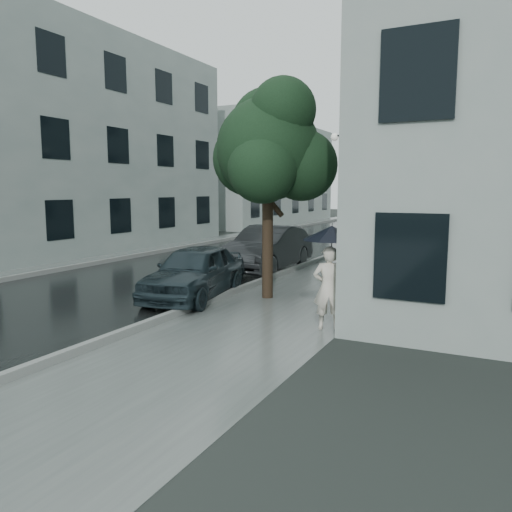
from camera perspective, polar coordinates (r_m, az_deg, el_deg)
The scene contains 14 objects.
ground at distance 9.01m, azimuth -6.45°, elevation -10.13°, with size 120.00×120.00×0.00m, color black.
sidewalk at distance 19.89m, azimuth 13.30°, elevation -0.48°, with size 3.50×60.00×0.01m, color slate.
kerb_near at distance 20.36m, azimuth 8.31°, elevation 0.03°, with size 0.15×60.00×0.15m, color slate.
asphalt_road at distance 21.71m, azimuth -0.50°, elevation 0.39°, with size 6.85×60.00×0.00m, color black.
kerb_far at distance 23.48m, azimuth -8.14°, elevation 1.04°, with size 0.15×60.00×0.15m, color slate.
sidewalk_far at distance 24.02m, azimuth -9.95°, elevation 0.98°, with size 1.70×60.00×0.01m, color #4C5451.
building_far_a at distance 23.99m, azimuth -24.55°, elevation 11.76°, with size 7.02×20.00×9.50m.
building_far_b at distance 41.54m, azimuth 0.06°, elevation 9.38°, with size 7.02×18.00×8.00m.
pedestrian at distance 9.85m, azimuth 8.28°, elevation -3.63°, with size 0.60×0.39×1.65m, color beige.
umbrella at distance 9.73m, azimuth 8.67°, elevation 2.62°, with size 1.30×1.30×1.16m.
street_tree at distance 12.59m, azimuth 1.56°, elevation 12.22°, with size 3.31×3.01×5.37m.
lamp_post at distance 21.23m, azimuth 9.77°, elevation 7.94°, with size 0.83×0.44×5.05m.
car_near at distance 12.71m, azimuth -7.01°, elevation -1.77°, with size 1.59×3.96×1.35m, color #1B292E.
car_far at distance 16.92m, azimuth 1.36°, elevation 0.89°, with size 1.59×4.55×1.50m, color #212426.
Camera 1 is at (4.69, -7.19, 2.75)m, focal length 35.00 mm.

